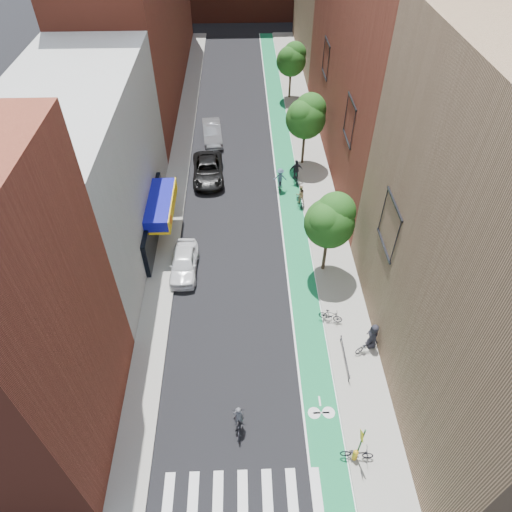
{
  "coord_description": "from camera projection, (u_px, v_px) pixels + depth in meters",
  "views": [
    {
      "loc": [
        -0.02,
        -12.91,
        23.7
      ],
      "look_at": [
        0.77,
        10.03,
        1.5
      ],
      "focal_mm": 32.0,
      "sensor_mm": 36.0,
      "label": 1
    }
  ],
  "objects": [
    {
      "name": "pedestrian",
      "position": [
        373.0,
        336.0,
        27.51
      ],
      "size": [
        0.77,
        1.03,
        1.9
      ],
      "primitive_type": "imported",
      "rotation": [
        0.0,
        0.0,
        -1.38
      ],
      "color": "black",
      "rests_on": "sidewalk_right"
    },
    {
      "name": "parked_car_black",
      "position": [
        208.0,
        170.0,
        40.91
      ],
      "size": [
        3.03,
        5.98,
        1.62
      ],
      "primitive_type": "imported",
      "rotation": [
        0.0,
        0.0,
        0.06
      ],
      "color": "black",
      "rests_on": "ground"
    },
    {
      "name": "building_right_mid_red",
      "position": [
        387.0,
        33.0,
        37.08
      ],
      "size": [
        8.0,
        28.0,
        22.0
      ],
      "primitive_type": "cube",
      "color": "maroon",
      "rests_on": "ground"
    },
    {
      "name": "ground",
      "position": [
        249.0,
        399.0,
        25.75
      ],
      "size": [
        160.0,
        160.0,
        0.0
      ],
      "primitive_type": "plane",
      "color": "black",
      "rests_on": "ground"
    },
    {
      "name": "cyclist_lead",
      "position": [
        239.0,
        422.0,
        24.11
      ],
      "size": [
        0.67,
        1.9,
        1.93
      ],
      "rotation": [
        0.0,
        0.0,
        3.14
      ],
      "color": "black",
      "rests_on": "ground"
    },
    {
      "name": "tree_mid",
      "position": [
        306.0,
        116.0,
        39.75
      ],
      "size": [
        3.55,
        3.53,
        6.74
      ],
      "color": "#332619",
      "rests_on": "ground"
    },
    {
      "name": "parked_car_silver",
      "position": [
        212.0,
        132.0,
        45.74
      ],
      "size": [
        2.26,
        5.22,
        1.67
      ],
      "primitive_type": "imported",
      "rotation": [
        0.0,
        0.0,
        0.1
      ],
      "color": "gray",
      "rests_on": "ground"
    },
    {
      "name": "tree_near",
      "position": [
        330.0,
        220.0,
        29.85
      ],
      "size": [
        3.4,
        3.36,
        6.42
      ],
      "color": "#332619",
      "rests_on": "ground"
    },
    {
      "name": "building_left_white",
      "position": [
        83.0,
        173.0,
        31.37
      ],
      "size": [
        8.0,
        20.0,
        12.0
      ],
      "primitive_type": "cube",
      "color": "silver",
      "rests_on": "ground"
    },
    {
      "name": "building_right_near_tan",
      "position": [
        503.0,
        254.0,
        21.23
      ],
      "size": [
        8.0,
        20.0,
        18.0
      ],
      "primitive_type": "cube",
      "color": "#8C6B4C",
      "rests_on": "ground"
    },
    {
      "name": "parked_bike_near",
      "position": [
        357.0,
        453.0,
        22.96
      ],
      "size": [
        1.74,
        0.78,
        0.89
      ],
      "primitive_type": "imported",
      "rotation": [
        0.0,
        0.0,
        1.45
      ],
      "color": "black",
      "rests_on": "sidewalk_right"
    },
    {
      "name": "parked_car_white",
      "position": [
        184.0,
        263.0,
        32.48
      ],
      "size": [
        1.91,
        4.6,
        1.56
      ],
      "primitive_type": "imported",
      "rotation": [
        0.0,
        0.0,
        -0.01
      ],
      "color": "white",
      "rests_on": "ground"
    },
    {
      "name": "sidewalk_right",
      "position": [
        309.0,
        152.0,
        44.54
      ],
      "size": [
        3.0,
        68.0,
        0.15
      ],
      "primitive_type": "cube",
      "color": "gray",
      "rests_on": "ground"
    },
    {
      "name": "tree_far",
      "position": [
        292.0,
        59.0,
        50.08
      ],
      "size": [
        3.3,
        3.25,
        6.21
      ],
      "color": "#332619",
      "rests_on": "ground"
    },
    {
      "name": "sidewalk_left",
      "position": [
        181.0,
        154.0,
        44.23
      ],
      "size": [
        2.0,
        68.0,
        0.15
      ],
      "primitive_type": "cube",
      "color": "gray",
      "rests_on": "ground"
    },
    {
      "name": "cyclist_lane_mid",
      "position": [
        296.0,
        174.0,
        40.32
      ],
      "size": [
        1.16,
        1.67,
        2.25
      ],
      "rotation": [
        0.0,
        0.0,
        3.27
      ],
      "color": "black",
      "rests_on": "ground"
    },
    {
      "name": "parked_bike_far",
      "position": [
        367.0,
        346.0,
        27.63
      ],
      "size": [
        1.72,
        1.17,
        0.85
      ],
      "primitive_type": "imported",
      "rotation": [
        0.0,
        0.0,
        1.98
      ],
      "color": "black",
      "rests_on": "sidewalk_right"
    },
    {
      "name": "sign_pole",
      "position": [
        361.0,
        442.0,
        22.1
      ],
      "size": [
        0.13,
        0.71,
        3.0
      ],
      "color": "#194C26",
      "rests_on": "sidewalk_right"
    },
    {
      "name": "bike_lane",
      "position": [
        283.0,
        153.0,
        44.53
      ],
      "size": [
        2.0,
        68.0,
        0.01
      ],
      "primitive_type": "cube",
      "color": "#14724F",
      "rests_on": "ground"
    },
    {
      "name": "parked_bike_mid",
      "position": [
        331.0,
        316.0,
        29.24
      ],
      "size": [
        1.61,
        0.96,
        0.94
      ],
      "primitive_type": "imported",
      "rotation": [
        0.0,
        0.0,
        1.21
      ],
      "color": "black",
      "rests_on": "sidewalk_right"
    },
    {
      "name": "fire_hydrant",
      "position": [
        355.0,
        455.0,
        22.92
      ],
      "size": [
        0.28,
        0.28,
        0.81
      ],
      "color": "gold",
      "rests_on": "sidewalk_right"
    },
    {
      "name": "cyclist_lane_far",
      "position": [
        280.0,
        180.0,
        39.54
      ],
      "size": [
        1.13,
        1.68,
        2.07
      ],
      "rotation": [
        0.0,
        0.0,
        3.11
      ],
      "color": "black",
      "rests_on": "ground"
    },
    {
      "name": "cyclist_lane_near",
      "position": [
        300.0,
        197.0,
        37.94
      ],
      "size": [
        0.9,
        1.55,
        1.95
      ],
      "rotation": [
        0.0,
        0.0,
        3.39
      ],
      "color": "black",
      "rests_on": "ground"
    }
  ]
}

